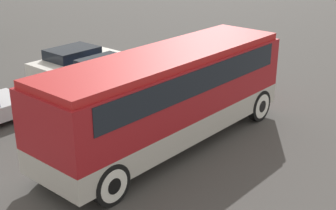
# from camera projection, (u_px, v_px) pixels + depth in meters

# --- Properties ---
(ground_plane) EXTENTS (120.00, 120.00, 0.00)m
(ground_plane) POSITION_uv_depth(u_px,v_px,m) (168.00, 145.00, 15.66)
(ground_plane) COLOR #423F3D
(tour_bus) EXTENTS (9.55, 2.68, 3.19)m
(tour_bus) POSITION_uv_depth(u_px,v_px,m) (170.00, 90.00, 15.03)
(tour_bus) COLOR #B7B2A8
(tour_bus) RESTS_ON ground_plane
(parked_car_near) EXTENTS (4.48, 1.92, 1.35)m
(parked_car_near) POSITION_uv_depth(u_px,v_px,m) (75.00, 61.00, 22.65)
(parked_car_near) COLOR silver
(parked_car_near) RESTS_ON ground_plane
(parked_car_mid) EXTENTS (4.12, 1.95, 1.39)m
(parked_car_mid) POSITION_uv_depth(u_px,v_px,m) (107.00, 73.00, 20.82)
(parked_car_mid) COLOR navy
(parked_car_mid) RESTS_ON ground_plane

